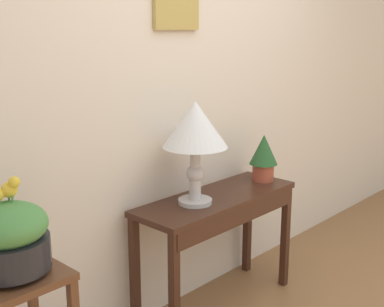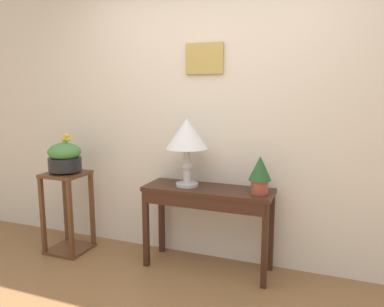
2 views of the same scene
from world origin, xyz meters
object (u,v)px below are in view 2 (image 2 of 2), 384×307
console_table (207,202)px  planter_bowl_wide (65,157)px  table_lamp (187,137)px  pedestal_stand_left (68,212)px  potted_plant_on_console (260,173)px

console_table → planter_bowl_wide: size_ratio=2.92×
table_lamp → pedestal_stand_left: size_ratio=0.75×
table_lamp → potted_plant_on_console: size_ratio=1.91×
console_table → potted_plant_on_console: potted_plant_on_console is taller
potted_plant_on_console → pedestal_stand_left: potted_plant_on_console is taller
table_lamp → pedestal_stand_left: (-1.17, -0.14, -0.76)m
console_table → table_lamp: table_lamp is taller
console_table → pedestal_stand_left: size_ratio=1.41×
console_table → planter_bowl_wide: bearing=-175.1°
potted_plant_on_console → pedestal_stand_left: size_ratio=0.39×
pedestal_stand_left → planter_bowl_wide: 0.54m
console_table → pedestal_stand_left: bearing=-175.1°
potted_plant_on_console → table_lamp: bearing=178.5°
table_lamp → planter_bowl_wide: 1.20m
table_lamp → potted_plant_on_console: (0.63, -0.02, -0.26)m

